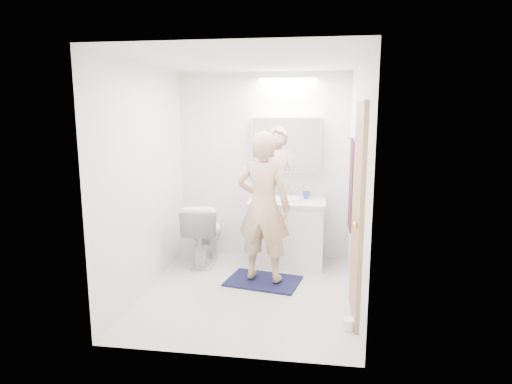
% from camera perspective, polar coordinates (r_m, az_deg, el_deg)
% --- Properties ---
extents(floor, '(2.50, 2.50, 0.00)m').
position_cam_1_polar(floor, '(4.79, -1.05, -12.98)').
color(floor, silver).
rests_on(floor, ground).
extents(ceiling, '(2.50, 2.50, 0.00)m').
position_cam_1_polar(ceiling, '(4.43, -1.16, 16.87)').
color(ceiling, white).
rests_on(ceiling, floor).
extents(wall_back, '(2.50, 0.00, 2.50)m').
position_cam_1_polar(wall_back, '(5.68, 0.96, 3.32)').
color(wall_back, white).
rests_on(wall_back, floor).
extents(wall_front, '(2.50, 0.00, 2.50)m').
position_cam_1_polar(wall_front, '(3.25, -4.70, -2.13)').
color(wall_front, white).
rests_on(wall_front, floor).
extents(wall_left, '(0.00, 2.50, 2.50)m').
position_cam_1_polar(wall_left, '(4.76, -14.29, 1.60)').
color(wall_left, white).
rests_on(wall_left, floor).
extents(wall_right, '(0.00, 2.50, 2.50)m').
position_cam_1_polar(wall_right, '(4.41, 13.14, 0.98)').
color(wall_right, white).
rests_on(wall_right, floor).
extents(vanity_cabinet, '(0.90, 0.55, 0.78)m').
position_cam_1_polar(vanity_cabinet, '(5.53, 4.03, -5.48)').
color(vanity_cabinet, white).
rests_on(vanity_cabinet, floor).
extents(countertop, '(0.95, 0.58, 0.04)m').
position_cam_1_polar(countertop, '(5.43, 4.09, -1.32)').
color(countertop, white).
rests_on(countertop, vanity_cabinet).
extents(sink_basin, '(0.36, 0.36, 0.03)m').
position_cam_1_polar(sink_basin, '(5.45, 4.12, -0.89)').
color(sink_basin, white).
rests_on(sink_basin, countertop).
extents(faucet, '(0.02, 0.02, 0.16)m').
position_cam_1_polar(faucet, '(5.63, 4.27, 0.13)').
color(faucet, silver).
rests_on(faucet, countertop).
extents(medicine_cabinet, '(0.88, 0.14, 0.70)m').
position_cam_1_polar(medicine_cabinet, '(5.54, 3.96, 6.23)').
color(medicine_cabinet, white).
rests_on(medicine_cabinet, wall_back).
extents(mirror_panel, '(0.84, 0.01, 0.66)m').
position_cam_1_polar(mirror_panel, '(5.47, 3.90, 6.18)').
color(mirror_panel, silver).
rests_on(mirror_panel, medicine_cabinet).
extents(toilet, '(0.47, 0.79, 0.78)m').
position_cam_1_polar(toilet, '(5.59, -6.80, -5.33)').
color(toilet, white).
rests_on(toilet, floor).
extents(bath_rug, '(0.89, 0.69, 0.02)m').
position_cam_1_polar(bath_rug, '(5.05, 0.94, -11.55)').
color(bath_rug, '#18133D').
rests_on(bath_rug, floor).
extents(person, '(0.67, 0.51, 1.66)m').
position_cam_1_polar(person, '(4.80, 0.97, -1.93)').
color(person, tan).
rests_on(person, bath_rug).
extents(door, '(0.04, 0.80, 2.00)m').
position_cam_1_polar(door, '(4.11, 13.14, -2.57)').
color(door, tan).
rests_on(door, wall_right).
extents(door_knob, '(0.06, 0.06, 0.06)m').
position_cam_1_polar(door_knob, '(3.82, 12.88, -4.29)').
color(door_knob, gold).
rests_on(door_knob, door).
extents(towel, '(0.02, 0.42, 1.00)m').
position_cam_1_polar(towel, '(4.97, 12.33, 0.88)').
color(towel, '#112138').
rests_on(towel, wall_right).
extents(towel_hook, '(0.07, 0.02, 0.02)m').
position_cam_1_polar(towel_hook, '(4.91, 12.41, 6.88)').
color(towel_hook, silver).
rests_on(towel_hook, wall_right).
extents(soap_bottle_a, '(0.11, 0.11, 0.22)m').
position_cam_1_polar(soap_bottle_a, '(5.58, 0.95, 0.37)').
color(soap_bottle_a, beige).
rests_on(soap_bottle_a, countertop).
extents(soap_bottle_b, '(0.11, 0.11, 0.18)m').
position_cam_1_polar(soap_bottle_b, '(5.60, 2.97, 0.18)').
color(soap_bottle_b, '#567DBA').
rests_on(soap_bottle_b, countertop).
extents(toothbrush_cup, '(0.11, 0.11, 0.09)m').
position_cam_1_polar(toothbrush_cup, '(5.56, 6.58, -0.39)').
color(toothbrush_cup, '#4046C1').
rests_on(toothbrush_cup, countertop).
extents(toilet_paper_roll, '(0.11, 0.11, 0.10)m').
position_cam_1_polar(toilet_paper_roll, '(4.12, 12.11, -16.56)').
color(toilet_paper_roll, white).
rests_on(toilet_paper_roll, floor).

